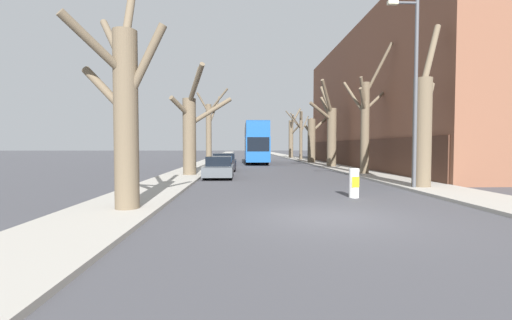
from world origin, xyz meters
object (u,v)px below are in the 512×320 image
object	(u,v)px
street_tree_left_0	(124,105)
street_tree_right_4	(300,133)
street_tree_right_1	(366,121)
street_tree_right_5	(292,137)
double_decker_bus	(256,141)
parked_car_0	(219,168)
street_tree_left_1	(191,128)
street_tree_left_2	(209,131)
street_tree_right_3	(312,138)
lamp_post	(414,85)
street_tree_right_2	(330,130)
street_tree_right_0	(423,125)
traffic_bollard	(354,183)
parked_car_1	(224,162)

from	to	relation	value
street_tree_left_0	street_tree_right_4	world-z (taller)	street_tree_left_0
street_tree_right_1	street_tree_right_5	distance (m)	32.72
double_decker_bus	parked_car_0	size ratio (longest dim) A/B	2.68
street_tree_left_1	street_tree_left_2	bearing A→B (deg)	89.91
street_tree_right_3	lamp_post	bearing A→B (deg)	-91.33
street_tree_left_1	street_tree_right_3	world-z (taller)	street_tree_left_1
double_decker_bus	street_tree_left_1	bearing A→B (deg)	-106.03
street_tree_right_3	street_tree_right_5	distance (m)	16.33
street_tree_right_3	street_tree_right_4	distance (m)	8.18
parked_car_0	street_tree_right_1	bearing A→B (deg)	8.54
street_tree_right_1	street_tree_right_2	bearing A→B (deg)	91.20
street_tree_right_1	lamp_post	xyz separation A→B (m)	(-0.78, -7.88, 0.98)
street_tree_right_0	street_tree_left_1	bearing A→B (deg)	148.37
street_tree_right_5	parked_car_0	xyz separation A→B (m)	(-9.61, -34.18, -2.88)
street_tree_left_0	street_tree_right_2	size ratio (longest dim) A/B	0.94
street_tree_left_1	double_decker_bus	bearing A→B (deg)	73.97
street_tree_right_5	traffic_bollard	size ratio (longest dim) A/B	7.39
street_tree_right_0	street_tree_left_0	bearing A→B (deg)	-156.94
street_tree_right_3	street_tree_right_5	xyz separation A→B (m)	(0.07, 16.32, 0.64)
street_tree_right_0	street_tree_right_3	bearing A→B (deg)	90.24
street_tree_right_4	double_decker_bus	distance (m)	10.31
street_tree_right_1	parked_car_0	xyz separation A→B (m)	(-9.75, -1.46, -3.04)
street_tree_left_2	street_tree_right_0	world-z (taller)	street_tree_right_0
street_tree_left_1	street_tree_right_4	size ratio (longest dim) A/B	1.11
street_tree_right_0	double_decker_bus	xyz separation A→B (m)	(-6.57, 24.18, -0.36)
double_decker_bus	traffic_bollard	xyz separation A→B (m)	(2.57, -26.69, -2.01)
street_tree_left_0	parked_car_0	size ratio (longest dim) A/B	1.68
street_tree_left_0	street_tree_right_3	distance (m)	31.14
parked_car_1	street_tree_left_0	bearing A→B (deg)	-96.75
street_tree_right_1	street_tree_right_0	bearing A→B (deg)	-90.88
street_tree_right_3	double_decker_bus	bearing A→B (deg)	177.60
street_tree_left_1	parked_car_1	size ratio (longest dim) A/B	1.75
street_tree_left_1	street_tree_right_0	bearing A→B (deg)	-31.63
street_tree_left_0	street_tree_right_5	xyz separation A→B (m)	(11.68, 45.21, 0.34)
street_tree_right_0	parked_car_0	distance (m)	11.61
street_tree_right_1	street_tree_right_5	world-z (taller)	street_tree_right_1
street_tree_right_1	street_tree_right_2	world-z (taller)	street_tree_right_1
street_tree_right_3	parked_car_1	distance (m)	15.03
street_tree_left_2	parked_car_1	world-z (taller)	street_tree_left_2
street_tree_left_0	street_tree_right_1	distance (m)	17.21
street_tree_left_1	street_tree_right_3	xyz separation A→B (m)	(11.39, 16.83, -0.28)
street_tree_right_4	street_tree_right_5	size ratio (longest dim) A/B	0.83
street_tree_right_1	street_tree_right_3	xyz separation A→B (m)	(-0.21, 16.40, -0.80)
double_decker_bus	traffic_bollard	world-z (taller)	double_decker_bus
street_tree_right_0	street_tree_right_5	distance (m)	40.23
lamp_post	street_tree_right_5	bearing A→B (deg)	89.11
parked_car_0	lamp_post	size ratio (longest dim) A/B	0.52
street_tree_right_2	parked_car_0	world-z (taller)	street_tree_right_2
street_tree_right_2	street_tree_right_5	distance (m)	24.27
parked_car_1	lamp_post	bearing A→B (deg)	-55.12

